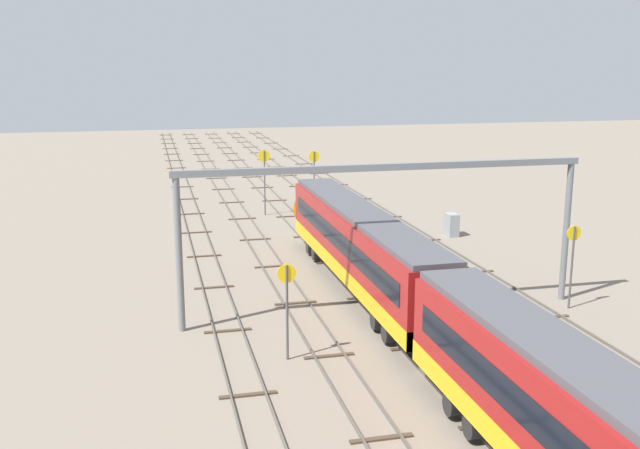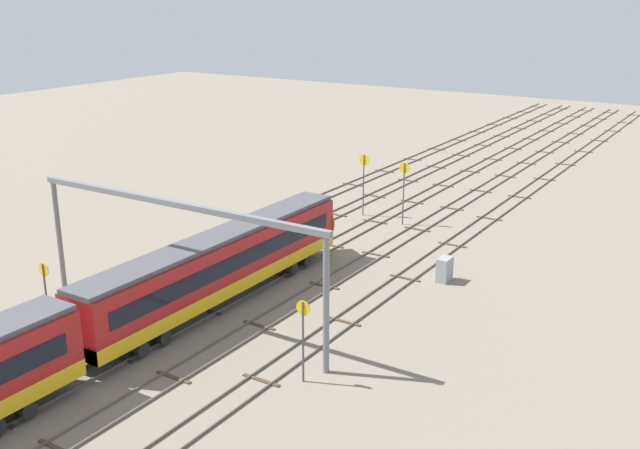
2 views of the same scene
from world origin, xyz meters
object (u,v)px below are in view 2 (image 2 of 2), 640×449
at_px(overhead_gantry, 174,229).
at_px(speed_sign_near_foreground, 404,184).
at_px(speed_sign_distant_end, 45,288).
at_px(relay_cabinet, 445,269).
at_px(speed_sign_far_trackside, 364,175).
at_px(speed_sign_mid_trackside, 303,330).

relative_size(overhead_gantry, speed_sign_near_foreground, 3.89).
xyz_separation_m(speed_sign_distant_end, relay_cabinet, (20.93, -17.27, -2.07)).
xyz_separation_m(overhead_gantry, speed_sign_far_trackside, (27.39, 2.09, -2.54)).
xyz_separation_m(speed_sign_near_foreground, speed_sign_mid_trackside, (-28.37, -8.04, -0.73)).
xyz_separation_m(overhead_gantry, relay_cabinet, (16.08, -10.98, -5.55)).
bearing_deg(overhead_gantry, speed_sign_near_foreground, -4.93).
bearing_deg(speed_sign_far_trackside, overhead_gantry, -175.64).
xyz_separation_m(overhead_gantry, speed_sign_distant_end, (-4.85, 6.28, -3.48)).
distance_m(speed_sign_near_foreground, speed_sign_far_trackside, 4.44).
xyz_separation_m(speed_sign_mid_trackside, relay_cabinet, (17.61, -0.63, -2.14)).
height_order(speed_sign_near_foreground, speed_sign_far_trackside, speed_sign_far_trackside).
distance_m(speed_sign_mid_trackside, speed_sign_far_trackside, 31.50).
xyz_separation_m(speed_sign_mid_trackside, speed_sign_far_trackside, (28.93, 12.44, 0.88)).
distance_m(speed_sign_near_foreground, relay_cabinet, 14.11).
distance_m(speed_sign_near_foreground, speed_sign_distant_end, 32.85).
bearing_deg(overhead_gantry, speed_sign_distant_end, 127.67).
height_order(overhead_gantry, speed_sign_distant_end, overhead_gantry).
relative_size(speed_sign_far_trackside, speed_sign_distant_end, 1.29).
relative_size(speed_sign_far_trackside, relay_cabinet, 3.29).
distance_m(overhead_gantry, relay_cabinet, 20.25).
relative_size(speed_sign_mid_trackside, speed_sign_far_trackside, 0.80).
bearing_deg(relay_cabinet, speed_sign_distant_end, 140.48).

